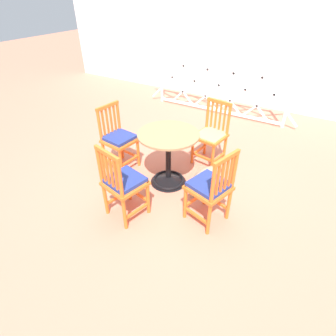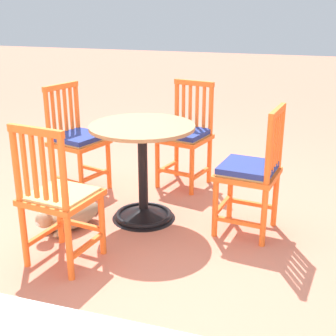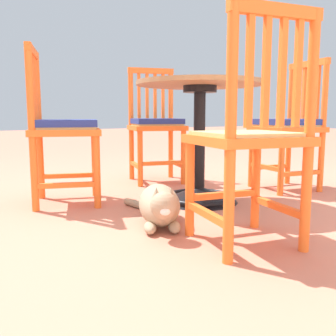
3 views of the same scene
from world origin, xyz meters
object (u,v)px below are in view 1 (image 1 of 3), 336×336
object	(u,v)px
cafe_table	(168,164)
orange_chair_at_corner	(210,188)
orange_chair_tucked_in	(119,139)
orange_chair_facing_out	(211,135)
tabby_cat	(209,173)
orange_chair_near_fence	(123,183)

from	to	relation	value
cafe_table	orange_chair_at_corner	xyz separation A→B (m)	(0.73, -0.37, 0.16)
cafe_table	orange_chair_tucked_in	size ratio (longest dim) A/B	0.83
orange_chair_tucked_in	orange_chair_facing_out	distance (m)	1.30
tabby_cat	cafe_table	bearing A→B (deg)	-143.84
orange_chair_tucked_in	tabby_cat	size ratio (longest dim) A/B	1.24
orange_chair_at_corner	orange_chair_facing_out	xyz separation A→B (m)	(-0.47, 1.12, -0.01)
orange_chair_near_fence	tabby_cat	world-z (taller)	orange_chair_near_fence
orange_chair_tucked_in	tabby_cat	distance (m)	1.33
orange_chair_tucked_in	tabby_cat	world-z (taller)	orange_chair_tucked_in
orange_chair_near_fence	orange_chair_facing_out	xyz separation A→B (m)	(0.37, 1.52, -0.01)
orange_chair_near_fence	orange_chair_facing_out	bearing A→B (deg)	76.46
orange_chair_tucked_in	orange_chair_near_fence	bearing A→B (deg)	-47.71
orange_chair_at_corner	tabby_cat	xyz separation A→B (m)	(-0.29, 0.70, -0.35)
cafe_table	orange_chair_near_fence	world-z (taller)	orange_chair_near_fence
cafe_table	orange_chair_tucked_in	bearing A→B (deg)	-177.98
orange_chair_facing_out	orange_chair_tucked_in	bearing A→B (deg)	-143.47
cafe_table	orange_chair_tucked_in	distance (m)	0.80
cafe_table	tabby_cat	distance (m)	0.59
cafe_table	orange_chair_tucked_in	xyz separation A→B (m)	(-0.78, -0.03, 0.16)
orange_chair_tucked_in	orange_chair_at_corner	world-z (taller)	same
orange_chair_near_fence	orange_chair_facing_out	world-z (taller)	same
tabby_cat	orange_chair_near_fence	bearing A→B (deg)	-116.55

